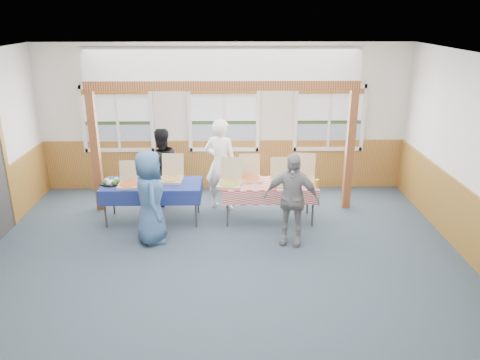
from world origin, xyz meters
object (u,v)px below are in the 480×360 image
(woman_black, at_px, (161,167))
(person_grey, at_px, (291,199))
(table_left, at_px, (152,186))
(man_blue, at_px, (150,198))
(table_right, at_px, (269,186))
(woman_white, at_px, (221,165))

(woman_black, bearing_deg, person_grey, 119.59)
(table_left, bearing_deg, woman_black, 78.50)
(man_blue, relative_size, person_grey, 1.01)
(table_right, height_order, woman_black, woman_black)
(table_left, distance_m, man_blue, 0.88)
(man_blue, bearing_deg, table_left, -8.14)
(table_right, height_order, person_grey, person_grey)
(table_left, height_order, woman_white, woman_white)
(table_left, xyz_separation_m, man_blue, (0.11, -0.87, 0.12))
(woman_white, xyz_separation_m, man_blue, (-1.18, -1.44, -0.11))
(man_blue, bearing_deg, woman_black, -13.97)
(table_left, relative_size, woman_white, 1.04)
(person_grey, bearing_deg, woman_black, 160.42)
(table_right, relative_size, man_blue, 1.15)
(woman_black, bearing_deg, man_blue, 66.95)
(table_right, bearing_deg, table_left, -167.95)
(woman_black, relative_size, man_blue, 0.98)
(woman_black, bearing_deg, table_right, 134.36)
(table_right, distance_m, woman_white, 1.12)
(table_left, bearing_deg, woman_white, 17.25)
(table_left, xyz_separation_m, person_grey, (2.51, -0.96, 0.11))
(woman_white, distance_m, person_grey, 1.96)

